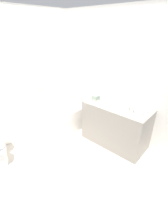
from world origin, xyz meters
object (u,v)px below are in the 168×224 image
(water_bottle_0, at_px, (102,94))
(water_bottle_2, at_px, (102,97))
(sink_basin, at_px, (115,104))
(drinking_glass_2, at_px, (107,100))
(water_bottle_1, at_px, (132,106))
(drinking_glass_1, at_px, (146,113))
(tissue_box, at_px, (95,97))
(drinking_glass_0, at_px, (136,110))
(sink_faucet, at_px, (120,101))
(bathtub, at_px, (54,121))

(water_bottle_0, distance_m, water_bottle_2, 0.10)
(sink_basin, distance_m, drinking_glass_2, 0.24)
(water_bottle_1, height_order, drinking_glass_1, water_bottle_1)
(tissue_box, bearing_deg, drinking_glass_0, -90.48)
(water_bottle_1, bearing_deg, sink_faucet, 60.45)
(sink_faucet, height_order, water_bottle_0, water_bottle_0)
(drinking_glass_2, xyz_separation_m, tissue_box, (-0.06, 0.23, 0.01))
(water_bottle_1, height_order, water_bottle_2, water_bottle_1)
(sink_faucet, xyz_separation_m, water_bottle_0, (-0.12, 0.36, 0.09))
(drinking_glass_0, relative_size, tissue_box, 0.80)
(water_bottle_2, distance_m, drinking_glass_0, 0.73)
(water_bottle_0, xyz_separation_m, water_bottle_2, (-0.07, -0.05, -0.03))
(sink_faucet, relative_size, water_bottle_2, 0.81)
(water_bottle_1, relative_size, drinking_glass_1, 2.32)
(water_bottle_0, bearing_deg, water_bottle_2, -143.80)
(water_bottle_2, height_order, tissue_box, water_bottle_2)
(water_bottle_0, distance_m, drinking_glass_2, 0.15)
(water_bottle_2, height_order, drinking_glass_1, water_bottle_2)
(sink_basin, xyz_separation_m, drinking_glass_2, (0.05, 0.23, 0.01))
(sink_basin, height_order, water_bottle_1, water_bottle_1)
(sink_faucet, distance_m, drinking_glass_2, 0.27)
(sink_faucet, relative_size, drinking_glass_1, 1.61)
(sink_faucet, height_order, drinking_glass_1, drinking_glass_1)
(water_bottle_0, bearing_deg, bathtub, 126.50)
(sink_basin, xyz_separation_m, tissue_box, (-0.01, 0.46, 0.02))
(drinking_glass_0, bearing_deg, drinking_glass_2, 83.96)
(bathtub, relative_size, tissue_box, 13.40)
(drinking_glass_2, bearing_deg, drinking_glass_0, -96.04)
(water_bottle_0, bearing_deg, water_bottle_1, -95.41)
(water_bottle_0, height_order, drinking_glass_0, water_bottle_0)
(water_bottle_1, xyz_separation_m, drinking_glass_0, (-0.01, -0.09, -0.05))
(sink_basin, relative_size, drinking_glass_1, 3.33)
(water_bottle_1, relative_size, drinking_glass_0, 2.29)
(sink_basin, relative_size, water_bottle_2, 1.68)
(sink_faucet, distance_m, drinking_glass_0, 0.47)
(sink_basin, height_order, sink_faucet, sink_faucet)
(bathtub, bearing_deg, drinking_glass_0, -71.54)
(tissue_box, bearing_deg, water_bottle_0, -56.68)
(drinking_glass_0, xyz_separation_m, tissue_box, (0.01, 0.89, -0.00))
(water_bottle_0, bearing_deg, sink_basin, -99.66)
(sink_faucet, bearing_deg, water_bottle_2, 123.29)
(drinking_glass_2, bearing_deg, sink_faucet, -60.19)
(bathtub, xyz_separation_m, water_bottle_2, (0.54, -0.89, 0.66))
(water_bottle_2, relative_size, tissue_box, 1.57)
(water_bottle_2, bearing_deg, drinking_glass_2, -47.10)
(water_bottle_1, bearing_deg, bathtub, 109.87)
(water_bottle_1, distance_m, drinking_glass_1, 0.25)
(sink_basin, relative_size, water_bottle_0, 1.25)
(sink_basin, xyz_separation_m, sink_faucet, (0.19, 0.00, 0.00))
(drinking_glass_2, bearing_deg, sink_basin, -102.75)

